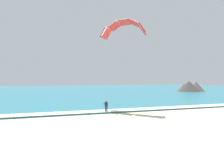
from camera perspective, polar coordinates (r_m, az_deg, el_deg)
ground_plane at (r=20.61m, az=19.72°, el=-13.61°), size 200.00×200.00×0.00m
sea at (r=88.86m, az=-11.65°, el=-3.91°), size 200.00×120.00×0.20m
surf_foam at (r=31.83m, az=4.05°, el=-8.80°), size 200.00×2.34×0.04m
surfboard at (r=30.24m, az=-1.46°, el=-9.58°), size 0.72×1.46×0.09m
kitesurfer at (r=30.13m, az=-1.48°, el=-7.86°), size 0.59×0.59×1.69m
kite_primary at (r=35.07m, az=3.01°, el=11.91°), size 6.33×6.54×12.34m
headland_right at (r=82.22m, az=18.87°, el=-3.04°), size 10.21×8.94×3.74m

